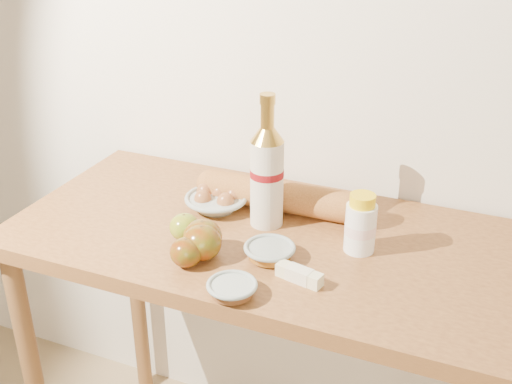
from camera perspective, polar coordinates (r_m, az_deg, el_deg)
back_wall at (r=1.67m, az=4.91°, el=13.76°), size 3.50×0.02×2.60m
table at (r=1.59m, az=0.42°, el=-7.42°), size 1.20×0.60×0.90m
bourbon_bottle at (r=1.51m, az=0.98°, el=1.64°), size 0.09×0.09×0.33m
cream_bottle at (r=1.45m, az=9.28°, el=-2.91°), size 0.09×0.09×0.14m
egg_bowl at (r=1.63m, az=-3.53°, el=-0.73°), size 0.18×0.18×0.06m
baguette at (r=1.61m, az=2.36°, el=-0.41°), size 0.47×0.09×0.08m
apple_yellowgreen at (r=1.49m, az=-6.37°, el=-3.11°), size 0.08×0.08×0.06m
apple_redgreen_front at (r=1.40m, az=-6.21°, el=-5.34°), size 0.09×0.09×0.07m
apple_redgreen_right at (r=1.43m, az=-4.76°, el=-4.03°), size 0.11×0.11×0.08m
sugar_bowl at (r=1.30m, az=-2.14°, el=-8.58°), size 0.12×0.12×0.03m
syrup_bowl at (r=1.42m, az=1.22°, el=-5.32°), size 0.14×0.14×0.03m
butter_stick at (r=1.35m, az=3.87°, el=-7.36°), size 0.11×0.05×0.03m
apple_extra at (r=1.41m, az=-4.83°, el=-4.49°), size 0.11×0.11×0.08m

